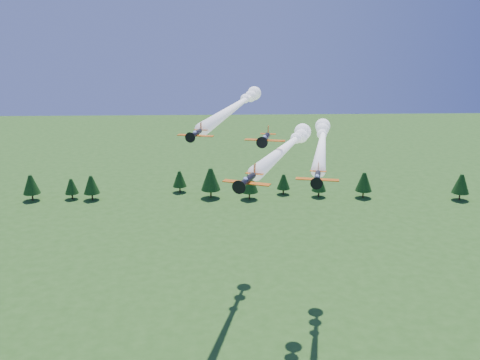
{
  "coord_description": "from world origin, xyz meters",
  "views": [
    {
      "loc": [
        -5.29,
        -88.43,
        66.65
      ],
      "look_at": [
        -2.14,
        0.0,
        40.07
      ],
      "focal_mm": 40.0,
      "sensor_mm": 36.0,
      "label": 1
    }
  ],
  "objects_px": {
    "plane_lead": "(288,145)",
    "plane_slot": "(265,138)",
    "plane_right": "(322,141)",
    "plane_left": "(237,105)"
  },
  "relations": [
    {
      "from": "plane_left",
      "to": "plane_slot",
      "type": "relative_size",
      "value": 6.88
    },
    {
      "from": "plane_lead",
      "to": "plane_slot",
      "type": "bearing_deg",
      "value": -111.03
    },
    {
      "from": "plane_lead",
      "to": "plane_right",
      "type": "distance_m",
      "value": 13.64
    },
    {
      "from": "plane_right",
      "to": "plane_slot",
      "type": "bearing_deg",
      "value": -118.93
    },
    {
      "from": "plane_lead",
      "to": "plane_slot",
      "type": "distance_m",
      "value": 7.92
    },
    {
      "from": "plane_right",
      "to": "plane_slot",
      "type": "height_order",
      "value": "plane_slot"
    },
    {
      "from": "plane_slot",
      "to": "plane_right",
      "type": "bearing_deg",
      "value": 62.36
    },
    {
      "from": "plane_lead",
      "to": "plane_left",
      "type": "distance_m",
      "value": 24.22
    },
    {
      "from": "plane_lead",
      "to": "plane_left",
      "type": "bearing_deg",
      "value": 134.95
    },
    {
      "from": "plane_left",
      "to": "plane_slot",
      "type": "distance_m",
      "value": 27.72
    }
  ]
}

